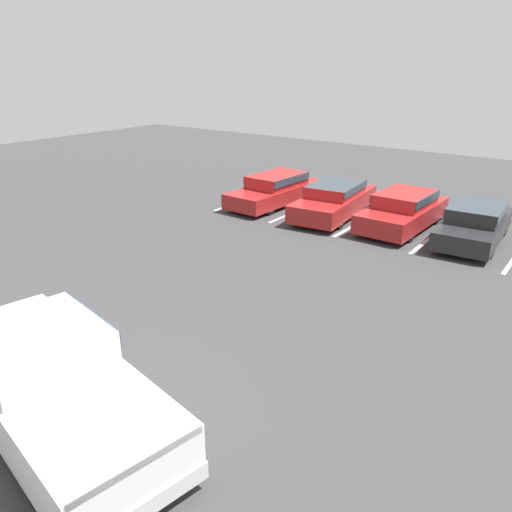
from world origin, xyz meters
TOP-DOWN VIEW (x-y plane):
  - ground_plane at (0.00, 0.00)m, footprint 60.00×60.00m
  - stall_stripe_a at (-6.43, 13.44)m, footprint 0.12×4.69m
  - stall_stripe_b at (-3.74, 13.44)m, footprint 0.12×4.69m
  - stall_stripe_c at (-1.05, 13.44)m, footprint 0.12×4.69m
  - stall_stripe_d at (1.64, 13.44)m, footprint 0.12×4.69m
  - pickup_truck at (-0.13, -0.04)m, footprint 5.71×2.90m
  - parked_sedan_a at (-5.04, 13.40)m, footprint 1.89×4.84m
  - parked_sedan_b at (-2.26, 13.33)m, footprint 2.26×4.85m
  - parked_sedan_c at (0.41, 13.47)m, footprint 1.92×4.37m
  - parked_sedan_d at (2.86, 13.47)m, footprint 1.99×4.46m
  - wheel_stop_curb at (2.60, 16.57)m, footprint 1.80×0.20m

SIDE VIEW (x-z plane):
  - ground_plane at x=0.00m, z-range 0.00..0.00m
  - stall_stripe_a at x=-6.43m, z-range 0.00..0.01m
  - stall_stripe_b at x=-3.74m, z-range 0.00..0.01m
  - stall_stripe_c at x=-1.05m, z-range 0.00..0.01m
  - stall_stripe_d at x=1.64m, z-range 0.00..0.01m
  - wheel_stop_curb at x=2.60m, z-range 0.00..0.14m
  - parked_sedan_d at x=2.86m, z-range 0.04..1.28m
  - parked_sedan_a at x=-5.04m, z-range 0.04..1.30m
  - parked_sedan_b at x=-2.26m, z-range 0.04..1.31m
  - parked_sedan_c at x=0.41m, z-range 0.04..1.33m
  - pickup_truck at x=-0.13m, z-range 0.00..1.72m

